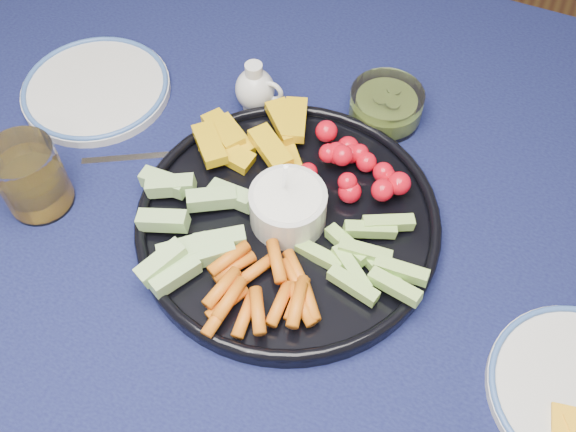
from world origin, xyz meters
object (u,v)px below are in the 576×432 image
at_px(crudite_platter, 286,217).
at_px(juice_tumbler, 33,180).
at_px(pickle_bowl, 386,107).
at_px(creamer_pitcher, 255,89).
at_px(side_plate_extra, 96,88).
at_px(dining_table, 268,216).

xyz_separation_m(crudite_platter, juice_tumbler, (-0.32, -0.10, 0.02)).
bearing_deg(juice_tumbler, pickle_bowl, 41.86).
relative_size(creamer_pitcher, juice_tumbler, 0.79).
bearing_deg(side_plate_extra, dining_table, -8.99).
bearing_deg(creamer_pitcher, dining_table, -58.94).
bearing_deg(dining_table, crudite_platter, -46.28).
xyz_separation_m(dining_table, juice_tumbler, (-0.26, -0.15, 0.13)).
xyz_separation_m(crudite_platter, side_plate_extra, (-0.37, 0.11, -0.01)).
bearing_deg(crudite_platter, creamer_pitcher, 125.62).
distance_m(dining_table, pickle_bowl, 0.24).
height_order(pickle_bowl, juice_tumbler, juice_tumbler).
height_order(juice_tumbler, side_plate_extra, juice_tumbler).
bearing_deg(creamer_pitcher, pickle_bowl, 17.02).
distance_m(crudite_platter, creamer_pitcher, 0.22).
xyz_separation_m(dining_table, side_plate_extra, (-0.31, 0.05, 0.10)).
height_order(dining_table, crudite_platter, crudite_platter).
bearing_deg(side_plate_extra, juice_tumbler, -76.83).
bearing_deg(dining_table, side_plate_extra, 171.01).
xyz_separation_m(dining_table, crudite_platter, (0.06, -0.06, 0.11)).
xyz_separation_m(juice_tumbler, side_plate_extra, (-0.05, 0.20, -0.04)).
distance_m(pickle_bowl, juice_tumbler, 0.50).
distance_m(creamer_pitcher, side_plate_extra, 0.25).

